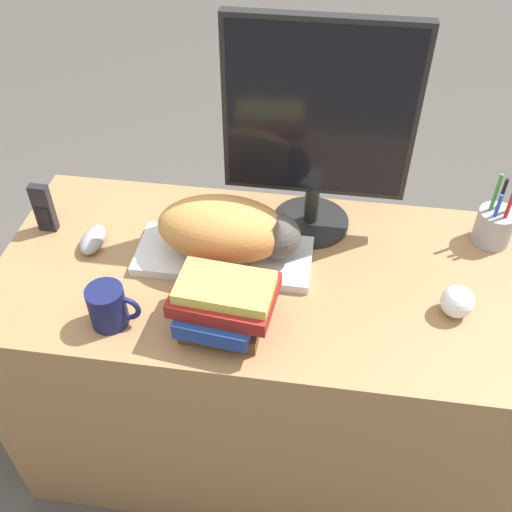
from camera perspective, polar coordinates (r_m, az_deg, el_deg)
name	(u,v)px	position (r m, az deg, el deg)	size (l,w,h in m)	color
desk	(286,367)	(1.72, 2.91, -10.53)	(1.44, 0.62, 0.74)	#9E7047
keyboard	(224,256)	(1.47, -3.06, -0.01)	(0.43, 0.18, 0.02)	silver
cat	(230,230)	(1.41, -2.49, 2.54)	(0.34, 0.18, 0.15)	#D18C47
monitor	(318,122)	(1.40, 5.95, 12.55)	(0.44, 0.20, 0.55)	black
computer_mouse	(93,239)	(1.55, -15.25, 1.54)	(0.06, 0.11, 0.04)	gray
coffee_mug	(109,307)	(1.34, -13.85, -4.70)	(0.12, 0.08, 0.10)	#141947
pen_cup	(494,226)	(1.61, 21.74, 2.70)	(0.09, 0.09, 0.20)	#939399
baseball	(457,302)	(1.40, 18.62, -4.14)	(0.07, 0.07, 0.07)	silver
phone	(44,208)	(1.61, -19.58, 4.30)	(0.05, 0.03, 0.14)	black
book_stack	(223,304)	(1.28, -3.13, -4.58)	(0.23, 0.19, 0.14)	brown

